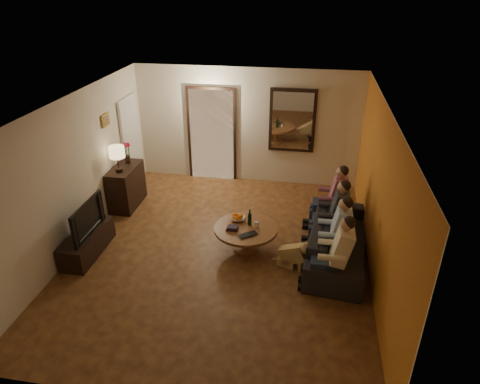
% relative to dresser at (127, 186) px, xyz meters
% --- Properties ---
extents(floor, '(5.00, 6.00, 0.01)m').
position_rel_dresser_xyz_m(floor, '(2.25, -1.35, -0.43)').
color(floor, '#492313').
rests_on(floor, ground).
extents(ceiling, '(5.00, 6.00, 0.01)m').
position_rel_dresser_xyz_m(ceiling, '(2.25, -1.35, 2.17)').
color(ceiling, white).
rests_on(ceiling, back_wall).
extents(back_wall, '(5.00, 0.02, 2.60)m').
position_rel_dresser_xyz_m(back_wall, '(2.25, 1.65, 0.87)').
color(back_wall, beige).
rests_on(back_wall, floor).
extents(front_wall, '(5.00, 0.02, 2.60)m').
position_rel_dresser_xyz_m(front_wall, '(2.25, -4.35, 0.87)').
color(front_wall, beige).
rests_on(front_wall, floor).
extents(left_wall, '(0.02, 6.00, 2.60)m').
position_rel_dresser_xyz_m(left_wall, '(-0.25, -1.35, 0.87)').
color(left_wall, beige).
rests_on(left_wall, floor).
extents(right_wall, '(0.02, 6.00, 2.60)m').
position_rel_dresser_xyz_m(right_wall, '(4.75, -1.35, 0.87)').
color(right_wall, beige).
rests_on(right_wall, floor).
extents(orange_accent, '(0.01, 6.00, 2.60)m').
position_rel_dresser_xyz_m(orange_accent, '(4.74, -1.35, 0.87)').
color(orange_accent, '#C35621').
rests_on(orange_accent, right_wall).
extents(kitchen_doorway, '(1.00, 0.06, 2.10)m').
position_rel_dresser_xyz_m(kitchen_doorway, '(1.45, 1.63, 0.62)').
color(kitchen_doorway, '#FFE0A5').
rests_on(kitchen_doorway, floor).
extents(door_trim, '(1.12, 0.04, 2.22)m').
position_rel_dresser_xyz_m(door_trim, '(1.45, 1.62, 0.62)').
color(door_trim, black).
rests_on(door_trim, floor).
extents(fridge_glimpse, '(0.45, 0.03, 1.70)m').
position_rel_dresser_xyz_m(fridge_glimpse, '(1.70, 1.63, 0.47)').
color(fridge_glimpse, silver).
rests_on(fridge_glimpse, floor).
extents(mirror_frame, '(1.00, 0.05, 1.40)m').
position_rel_dresser_xyz_m(mirror_frame, '(3.25, 1.61, 1.07)').
color(mirror_frame, black).
rests_on(mirror_frame, back_wall).
extents(mirror_glass, '(0.86, 0.02, 1.26)m').
position_rel_dresser_xyz_m(mirror_glass, '(3.25, 1.58, 1.07)').
color(mirror_glass, white).
rests_on(mirror_glass, back_wall).
extents(white_door, '(0.06, 0.85, 2.04)m').
position_rel_dresser_xyz_m(white_door, '(-0.21, 0.95, 0.59)').
color(white_door, white).
rests_on(white_door, floor).
extents(framed_art, '(0.03, 0.28, 0.24)m').
position_rel_dresser_xyz_m(framed_art, '(-0.22, -0.05, 1.42)').
color(framed_art, '#B28C33').
rests_on(framed_art, left_wall).
extents(art_canvas, '(0.01, 0.22, 0.18)m').
position_rel_dresser_xyz_m(art_canvas, '(-0.21, -0.05, 1.42)').
color(art_canvas, brown).
rests_on(art_canvas, left_wall).
extents(dresser, '(0.45, 0.96, 0.86)m').
position_rel_dresser_xyz_m(dresser, '(0.00, 0.00, 0.00)').
color(dresser, black).
rests_on(dresser, floor).
extents(table_lamp, '(0.30, 0.30, 0.54)m').
position_rel_dresser_xyz_m(table_lamp, '(0.00, -0.22, 0.70)').
color(table_lamp, beige).
rests_on(table_lamp, dresser).
extents(flower_vase, '(0.14, 0.14, 0.44)m').
position_rel_dresser_xyz_m(flower_vase, '(0.00, 0.22, 0.65)').
color(flower_vase, red).
rests_on(flower_vase, dresser).
extents(tv_stand, '(0.45, 1.23, 0.41)m').
position_rel_dresser_xyz_m(tv_stand, '(0.00, -1.76, -0.22)').
color(tv_stand, black).
rests_on(tv_stand, floor).
extents(tv, '(1.01, 0.13, 0.58)m').
position_rel_dresser_xyz_m(tv, '(0.00, -1.76, 0.27)').
color(tv, black).
rests_on(tv, tv_stand).
extents(sofa, '(2.41, 1.17, 0.68)m').
position_rel_dresser_xyz_m(sofa, '(4.26, -1.14, -0.09)').
color(sofa, black).
rests_on(sofa, floor).
extents(person_a, '(0.60, 0.40, 1.20)m').
position_rel_dresser_xyz_m(person_a, '(4.16, -2.04, 0.17)').
color(person_a, tan).
rests_on(person_a, sofa).
extents(person_b, '(0.60, 0.40, 1.20)m').
position_rel_dresser_xyz_m(person_b, '(4.16, -1.44, 0.17)').
color(person_b, tan).
rests_on(person_b, sofa).
extents(person_c, '(0.60, 0.40, 1.20)m').
position_rel_dresser_xyz_m(person_c, '(4.16, -0.84, 0.17)').
color(person_c, tan).
rests_on(person_c, sofa).
extents(person_d, '(0.60, 0.40, 1.20)m').
position_rel_dresser_xyz_m(person_d, '(4.16, -0.24, 0.17)').
color(person_d, tan).
rests_on(person_d, sofa).
extents(dog, '(0.61, 0.41, 0.56)m').
position_rel_dresser_xyz_m(dog, '(3.52, -1.57, -0.15)').
color(dog, tan).
rests_on(dog, floor).
extents(coffee_table, '(1.24, 1.24, 0.45)m').
position_rel_dresser_xyz_m(coffee_table, '(2.68, -1.20, -0.20)').
color(coffee_table, brown).
rests_on(coffee_table, floor).
extents(bowl, '(0.26, 0.26, 0.06)m').
position_rel_dresser_xyz_m(bowl, '(2.50, -0.98, 0.05)').
color(bowl, white).
rests_on(bowl, coffee_table).
extents(oranges, '(0.20, 0.20, 0.08)m').
position_rel_dresser_xyz_m(oranges, '(2.50, -0.98, 0.12)').
color(oranges, orange).
rests_on(oranges, bowl).
extents(wine_bottle, '(0.07, 0.07, 0.31)m').
position_rel_dresser_xyz_m(wine_bottle, '(2.73, -1.10, 0.18)').
color(wine_bottle, black).
rests_on(wine_bottle, coffee_table).
extents(wine_glass, '(0.06, 0.06, 0.10)m').
position_rel_dresser_xyz_m(wine_glass, '(2.86, -1.15, 0.07)').
color(wine_glass, silver).
rests_on(wine_glass, coffee_table).
extents(book_stack, '(0.20, 0.15, 0.07)m').
position_rel_dresser_xyz_m(book_stack, '(2.46, -1.30, 0.06)').
color(book_stack, black).
rests_on(book_stack, coffee_table).
extents(laptop, '(0.39, 0.37, 0.03)m').
position_rel_dresser_xyz_m(laptop, '(2.78, -1.48, 0.03)').
color(laptop, black).
rests_on(laptop, coffee_table).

